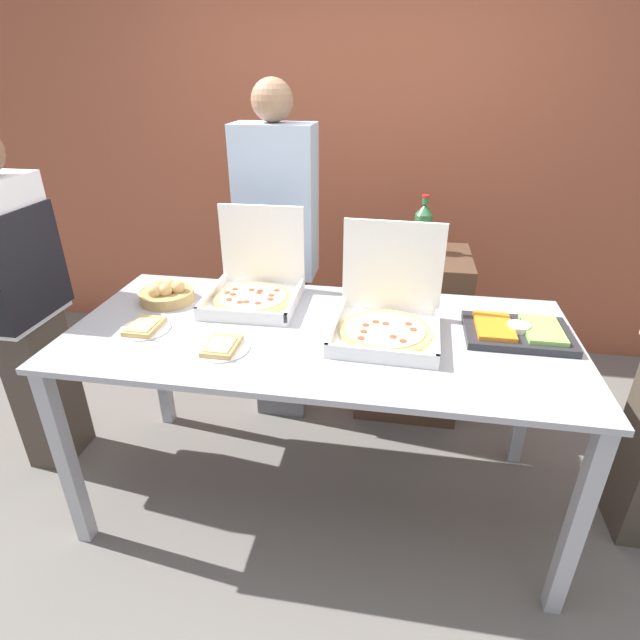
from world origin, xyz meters
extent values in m
plane|color=slate|center=(0.00, 0.00, 0.00)|extent=(16.00, 16.00, 0.00)
cube|color=#9E5138|center=(0.00, 1.70, 1.40)|extent=(10.00, 0.06, 2.80)
cube|color=#A8AAB2|center=(0.00, 0.00, 0.89)|extent=(2.06, 0.94, 0.02)
cube|color=#A8AAB2|center=(-0.98, -0.42, 0.44)|extent=(0.06, 0.06, 0.88)
cube|color=#A8AAB2|center=(0.98, -0.42, 0.44)|extent=(0.06, 0.06, 0.88)
cube|color=#A8AAB2|center=(-0.98, 0.42, 0.44)|extent=(0.06, 0.06, 0.88)
cube|color=#A8AAB2|center=(0.98, 0.42, 0.44)|extent=(0.06, 0.06, 0.88)
cube|color=white|center=(-0.34, 0.21, 0.92)|extent=(0.41, 0.41, 0.02)
cube|color=white|center=(-0.34, 0.01, 0.95)|extent=(0.40, 0.02, 0.04)
cube|color=white|center=(-0.54, 0.20, 0.95)|extent=(0.02, 0.40, 0.04)
cube|color=white|center=(-0.15, 0.21, 0.95)|extent=(0.02, 0.40, 0.04)
cube|color=white|center=(-0.35, 0.42, 1.12)|extent=(0.40, 0.02, 0.38)
cylinder|color=tan|center=(-0.34, 0.21, 0.93)|extent=(0.36, 0.36, 0.02)
cylinder|color=#F4D67F|center=(-0.34, 0.21, 0.95)|extent=(0.31, 0.31, 0.00)
cylinder|color=#C13D2D|center=(-0.26, 0.22, 0.95)|extent=(0.03, 0.03, 0.00)
cylinder|color=#C13D2D|center=(-0.25, 0.28, 0.95)|extent=(0.03, 0.03, 0.00)
cylinder|color=#C13D2D|center=(-0.33, 0.24, 0.95)|extent=(0.03, 0.03, 0.00)
cylinder|color=#C13D2D|center=(-0.33, 0.27, 0.95)|extent=(0.03, 0.03, 0.00)
cylinder|color=#C13D2D|center=(-0.37, 0.27, 0.95)|extent=(0.03, 0.03, 0.00)
cylinder|color=#C13D2D|center=(-0.45, 0.26, 0.95)|extent=(0.03, 0.03, 0.00)
cylinder|color=#C13D2D|center=(-0.47, 0.22, 0.95)|extent=(0.03, 0.03, 0.00)
cylinder|color=#C13D2D|center=(-0.44, 0.20, 0.95)|extent=(0.03, 0.03, 0.00)
cylinder|color=#C13D2D|center=(-0.44, 0.15, 0.95)|extent=(0.03, 0.03, 0.00)
cylinder|color=#C13D2D|center=(-0.38, 0.13, 0.95)|extent=(0.03, 0.03, 0.00)
cylinder|color=#C13D2D|center=(-0.35, 0.14, 0.95)|extent=(0.03, 0.03, 0.00)
cylinder|color=#C13D2D|center=(-0.30, 0.13, 0.95)|extent=(0.03, 0.03, 0.00)
cylinder|color=#C13D2D|center=(-0.25, 0.18, 0.95)|extent=(0.03, 0.03, 0.00)
cube|color=white|center=(0.27, -0.01, 0.92)|extent=(0.43, 0.43, 0.02)
cube|color=white|center=(0.26, -0.21, 0.95)|extent=(0.42, 0.03, 0.04)
cube|color=white|center=(0.07, -0.01, 0.95)|extent=(0.03, 0.42, 0.04)
cube|color=white|center=(0.47, -0.02, 0.95)|extent=(0.03, 0.42, 0.04)
cube|color=white|center=(0.27, 0.20, 1.12)|extent=(0.42, 0.03, 0.40)
cylinder|color=tan|center=(0.27, -0.01, 0.93)|extent=(0.37, 0.37, 0.02)
cylinder|color=#F4D67F|center=(0.27, -0.01, 0.95)|extent=(0.32, 0.32, 0.00)
cylinder|color=#C13D2D|center=(0.37, -0.01, 0.95)|extent=(0.03, 0.03, 0.00)
cylinder|color=#C13D2D|center=(0.36, 0.04, 0.95)|extent=(0.03, 0.03, 0.00)
cylinder|color=#C13D2D|center=(0.26, 0.03, 0.95)|extent=(0.03, 0.03, 0.00)
cylinder|color=#C13D2D|center=(0.22, 0.04, 0.95)|extent=(0.03, 0.03, 0.00)
cylinder|color=#C13D2D|center=(0.19, 0.00, 0.95)|extent=(0.03, 0.03, 0.00)
cylinder|color=#C13D2D|center=(0.18, -0.06, 0.95)|extent=(0.03, 0.03, 0.00)
cylinder|color=#C13D2D|center=(0.18, -0.11, 0.95)|extent=(0.03, 0.03, 0.00)
cylinder|color=#C13D2D|center=(0.30, -0.08, 0.95)|extent=(0.03, 0.03, 0.00)
cylinder|color=#C13D2D|center=(0.34, -0.11, 0.95)|extent=(0.03, 0.03, 0.00)
cylinder|color=white|center=(-0.71, -0.11, 0.91)|extent=(0.20, 0.20, 0.01)
cube|color=tan|center=(-0.71, -0.11, 0.92)|extent=(0.12, 0.17, 0.02)
cube|color=#F4D67F|center=(-0.71, -0.12, 0.93)|extent=(0.09, 0.12, 0.01)
cylinder|color=white|center=(-0.34, -0.21, 0.91)|extent=(0.21, 0.21, 0.01)
cube|color=tan|center=(-0.34, -0.21, 0.92)|extent=(0.12, 0.17, 0.02)
cube|color=#F4D67F|center=(-0.34, -0.22, 0.93)|extent=(0.09, 0.12, 0.01)
cube|color=#28282D|center=(0.79, 0.09, 0.92)|extent=(0.41, 0.29, 0.03)
cube|color=orange|center=(0.70, 0.09, 0.94)|extent=(0.14, 0.24, 0.02)
cube|color=#8CC65B|center=(0.88, 0.09, 0.94)|extent=(0.14, 0.24, 0.02)
cylinder|color=white|center=(0.79, 0.09, 0.95)|extent=(0.09, 0.09, 0.02)
cylinder|color=tan|center=(-0.75, 0.17, 0.93)|extent=(0.24, 0.24, 0.05)
sphere|color=tan|center=(-0.69, 0.18, 0.98)|extent=(0.06, 0.06, 0.06)
sphere|color=tan|center=(-0.74, 0.19, 0.98)|extent=(0.06, 0.06, 0.06)
sphere|color=tan|center=(-0.76, 0.20, 0.98)|extent=(0.06, 0.06, 0.06)
sphere|color=tan|center=(-0.77, 0.18, 0.98)|extent=(0.06, 0.06, 0.06)
sphere|color=tan|center=(-0.77, 0.12, 0.98)|extent=(0.06, 0.06, 0.06)
sphere|color=tan|center=(-0.73, 0.14, 0.98)|extent=(0.06, 0.06, 0.06)
cube|color=#4C3323|center=(0.39, 0.85, 0.48)|extent=(0.59, 0.49, 0.96)
cylinder|color=#2D6638|center=(0.41, 0.91, 1.07)|extent=(0.09, 0.09, 0.21)
cone|color=#2D6638|center=(0.41, 0.91, 1.20)|extent=(0.09, 0.09, 0.05)
cylinder|color=#2D6638|center=(0.41, 0.91, 1.25)|extent=(0.03, 0.03, 0.04)
cylinder|color=red|center=(0.41, 0.91, 1.27)|extent=(0.04, 0.04, 0.01)
cylinder|color=silver|center=(0.31, 0.85, 1.03)|extent=(0.07, 0.07, 0.12)
cylinder|color=silver|center=(0.31, 0.85, 1.09)|extent=(0.06, 0.06, 0.00)
cylinder|color=gold|center=(0.38, 1.01, 1.03)|extent=(0.07, 0.07, 0.12)
cylinder|color=silver|center=(0.38, 1.01, 1.09)|extent=(0.06, 0.06, 0.00)
cube|color=slate|center=(-0.34, 0.67, 0.44)|extent=(0.28, 0.20, 0.88)
cube|color=silver|center=(-0.34, 0.67, 1.26)|extent=(0.40, 0.22, 0.76)
sphere|color=#9E7556|center=(-0.34, 0.67, 1.74)|extent=(0.20, 0.20, 0.20)
cube|color=#473D33|center=(-1.43, 0.07, 0.40)|extent=(0.20, 0.28, 0.80)
cube|color=white|center=(-1.43, 0.07, 1.14)|extent=(0.22, 0.40, 0.66)
cube|color=black|center=(-1.43, 0.07, 1.08)|extent=(0.24, 0.42, 0.50)
camera|label=1|loc=(0.30, -1.78, 1.87)|focal=28.00mm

